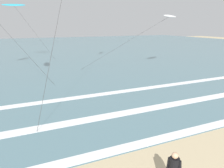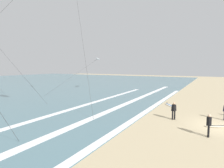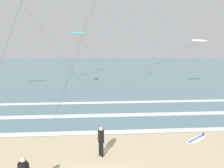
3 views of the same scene
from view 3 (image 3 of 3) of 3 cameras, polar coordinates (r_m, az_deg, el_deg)
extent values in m
cube|color=slate|center=(58.66, -4.10, 4.37)|extent=(140.00, 90.00, 0.01)
cube|color=white|center=(14.92, -3.44, -12.51)|extent=(41.11, 0.65, 0.01)
cube|color=white|center=(18.33, -8.19, -8.25)|extent=(56.76, 0.83, 0.01)
cube|color=white|center=(22.29, -6.43, -4.90)|extent=(39.37, 0.76, 0.01)
sphere|color=#DBB28E|center=(9.28, -22.28, -17.86)|extent=(0.21, 0.21, 0.21)
cylinder|color=black|center=(11.83, -2.57, -16.69)|extent=(0.13, 0.13, 0.82)
cylinder|color=black|center=(11.97, -3.17, -16.35)|extent=(0.13, 0.13, 0.82)
cylinder|color=black|center=(11.60, -2.90, -13.42)|extent=(0.32, 0.32, 0.58)
cylinder|color=black|center=(11.48, -2.33, -13.83)|extent=(0.15, 0.16, 0.56)
cylinder|color=black|center=(11.75, -3.45, -13.25)|extent=(0.15, 0.16, 0.56)
sphere|color=tan|center=(11.46, -2.92, -11.66)|extent=(0.21, 0.21, 0.21)
ellipsoid|color=silver|center=(14.78, 21.19, -13.29)|extent=(2.06, 1.70, 0.09)
cube|color=#1959B2|center=(14.76, 21.21, -13.11)|extent=(1.52, 1.11, 0.01)
cube|color=black|center=(15.41, 22.77, -11.92)|extent=(0.11, 0.08, 0.16)
cylinder|color=#333333|center=(20.64, -6.02, 16.94)|extent=(5.55, 6.91, 16.48)
cylinder|color=#333333|center=(27.58, -15.14, 10.01)|extent=(8.63, 2.02, 11.79)
cylinder|color=#333333|center=(27.42, -26.03, 8.71)|extent=(7.37, 6.42, 11.18)
ellipsoid|color=#23A8C6|center=(41.40, -8.91, 13.12)|extent=(3.29, 1.57, 0.43)
cylinder|color=#333333|center=(41.13, -5.11, 7.60)|extent=(5.24, 0.25, 8.07)
ellipsoid|color=white|center=(30.85, 21.92, 10.51)|extent=(3.19, 2.19, 0.43)
cylinder|color=#333333|center=(31.09, 11.58, 5.12)|extent=(9.97, 4.07, 6.40)
camera|label=1|loc=(7.29, -37.87, 5.54)|focal=34.90mm
camera|label=2|loc=(18.15, -68.83, 0.82)|focal=28.63mm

